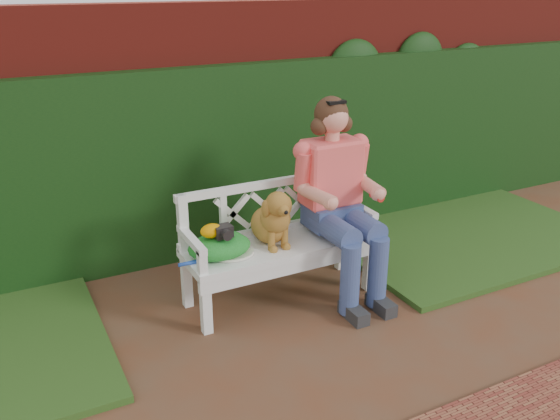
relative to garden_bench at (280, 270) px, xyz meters
name	(u,v)px	position (x,y,z in m)	size (l,w,h in m)	color
ground	(288,346)	(-0.26, -0.63, -0.24)	(60.00, 60.00, 0.00)	brown
brick_wall	(189,132)	(-0.26, 1.27, 0.86)	(10.00, 0.30, 2.20)	maroon
ivy_hedge	(199,165)	(-0.26, 1.05, 0.61)	(10.00, 0.18, 1.70)	#15380F
grass_right	(459,233)	(2.14, 0.27, -0.21)	(2.60, 2.00, 0.05)	#19340E
garden_bench	(280,270)	(0.00, 0.00, 0.00)	(1.58, 0.60, 0.48)	white
seated_woman	(334,194)	(0.47, -0.02, 0.57)	(0.68, 0.91, 1.62)	#E85456
dog	(271,216)	(-0.06, 0.02, 0.47)	(0.31, 0.42, 0.46)	#A25327
tennis_racket	(230,254)	(-0.44, -0.04, 0.25)	(0.61, 0.25, 0.03)	white
green_bag	(219,246)	(-0.50, 0.00, 0.32)	(0.47, 0.36, 0.16)	#166F12
camera_item	(223,231)	(-0.48, -0.03, 0.44)	(0.13, 0.10, 0.09)	black
baseball_glove	(212,231)	(-0.56, -0.01, 0.45)	(0.16, 0.12, 0.10)	#D08300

